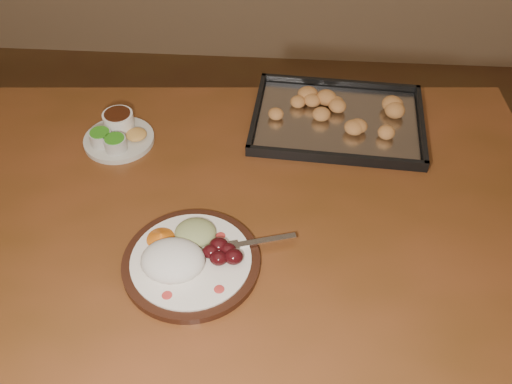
{
  "coord_description": "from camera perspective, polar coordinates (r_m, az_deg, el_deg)",
  "views": [
    {
      "loc": [
        0.26,
        -0.7,
        1.69
      ],
      "look_at": [
        0.19,
        0.21,
        0.77
      ],
      "focal_mm": 40.0,
      "sensor_mm": 36.0,
      "label": 1
    }
  ],
  "objects": [
    {
      "name": "dinner_plate",
      "position": [
        1.18,
        -6.86,
        -6.55
      ],
      "size": [
        0.36,
        0.28,
        0.07
      ],
      "rotation": [
        0.0,
        0.0,
        0.37
      ],
      "color": "black",
      "rests_on": "dining_table"
    },
    {
      "name": "condiment_saucer",
      "position": [
        1.49,
        -13.69,
        5.67
      ],
      "size": [
        0.18,
        0.18,
        0.06
      ],
      "rotation": [
        0.0,
        0.0,
        -0.13
      ],
      "color": "beige",
      "rests_on": "dining_table"
    },
    {
      "name": "baking_tray",
      "position": [
        1.52,
        8.14,
        7.28
      ],
      "size": [
        0.46,
        0.35,
        0.05
      ],
      "rotation": [
        0.0,
        0.0,
        -0.06
      ],
      "color": "black",
      "rests_on": "dining_table"
    },
    {
      "name": "dining_table",
      "position": [
        1.37,
        -2.55,
        -3.78
      ],
      "size": [
        1.56,
        1.0,
        0.75
      ],
      "rotation": [
        0.0,
        0.0,
        0.07
      ],
      "color": "brown",
      "rests_on": "ground"
    }
  ]
}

